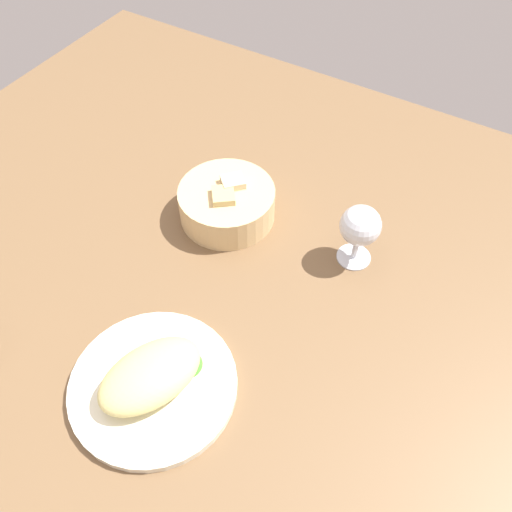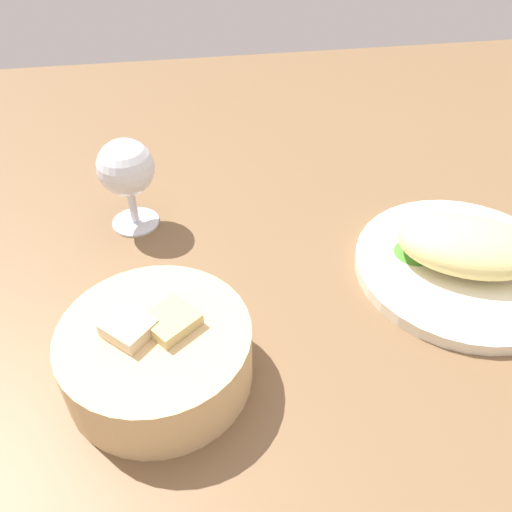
# 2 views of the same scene
# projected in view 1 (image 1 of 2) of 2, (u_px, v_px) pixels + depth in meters

# --- Properties ---
(ground_plane) EXTENTS (1.40, 1.40, 0.02)m
(ground_plane) POSITION_uv_depth(u_px,v_px,m) (186.00, 316.00, 0.85)
(ground_plane) COLOR brown
(plate) EXTENTS (0.24, 0.24, 0.01)m
(plate) POSITION_uv_depth(u_px,v_px,m) (153.00, 386.00, 0.76)
(plate) COLOR white
(plate) RESTS_ON ground_plane
(omelette) EXTENTS (0.18, 0.14, 0.05)m
(omelette) POSITION_uv_depth(u_px,v_px,m) (150.00, 375.00, 0.74)
(omelette) COLOR #DDCF80
(omelette) RESTS_ON plate
(lettuce_garnish) EXTENTS (0.05, 0.05, 0.02)m
(lettuce_garnish) POSITION_uv_depth(u_px,v_px,m) (186.00, 362.00, 0.77)
(lettuce_garnish) COLOR #428D2A
(lettuce_garnish) RESTS_ON plate
(bread_basket) EXTENTS (0.17, 0.17, 0.07)m
(bread_basket) POSITION_uv_depth(u_px,v_px,m) (227.00, 203.00, 0.95)
(bread_basket) COLOR #DAB880
(bread_basket) RESTS_ON ground_plane
(wine_glass_near) EXTENTS (0.07, 0.07, 0.11)m
(wine_glass_near) POSITION_uv_depth(u_px,v_px,m) (360.00, 228.00, 0.86)
(wine_glass_near) COLOR silver
(wine_glass_near) RESTS_ON ground_plane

